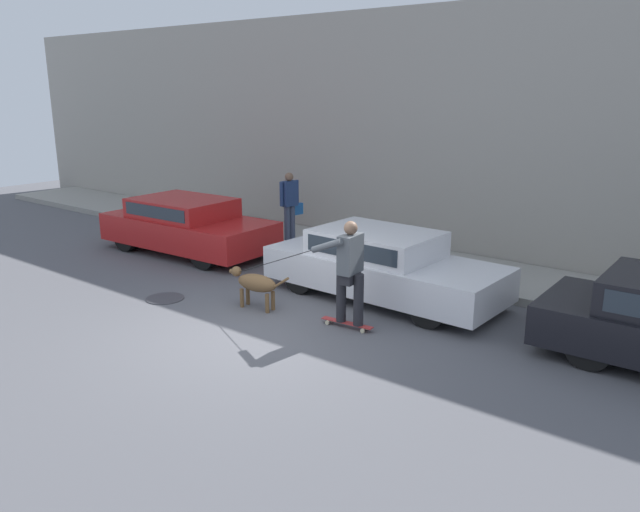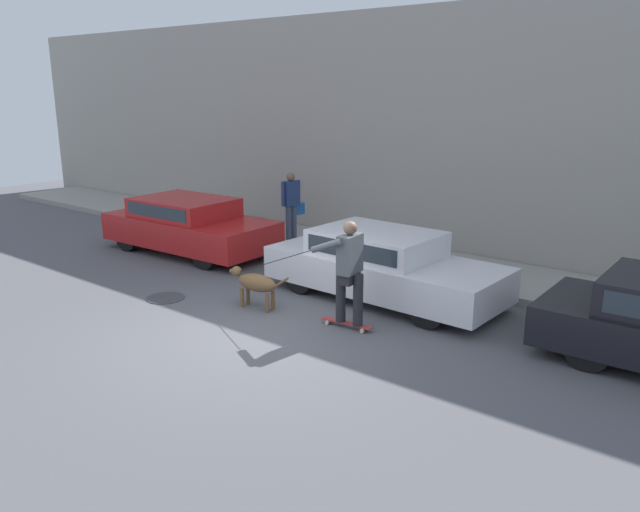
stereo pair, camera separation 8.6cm
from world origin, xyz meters
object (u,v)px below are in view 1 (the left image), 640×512
(parked_car_1, at_px, (382,266))
(skateboarder, at_px, (349,268))
(pedestrian_with_bag, at_px, (290,203))
(fire_hydrant, at_px, (146,216))
(parked_car_0, at_px, (187,226))
(dog, at_px, (256,283))

(parked_car_1, height_order, skateboarder, skateboarder)
(parked_car_1, relative_size, pedestrian_with_bag, 2.74)
(pedestrian_with_bag, bearing_deg, fire_hydrant, -156.45)
(parked_car_1, bearing_deg, pedestrian_with_bag, 154.81)
(parked_car_0, bearing_deg, dog, -27.13)
(parked_car_0, height_order, fire_hydrant, parked_car_0)
(skateboarder, height_order, pedestrian_with_bag, pedestrian_with_bag)
(pedestrian_with_bag, height_order, fire_hydrant, pedestrian_with_bag)
(parked_car_1, xyz_separation_m, skateboarder, (0.39, -1.58, 0.39))
(dog, distance_m, pedestrian_with_bag, 4.51)
(parked_car_1, relative_size, dog, 3.55)
(parked_car_0, relative_size, dog, 3.40)
(pedestrian_with_bag, relative_size, fire_hydrant, 2.12)
(parked_car_0, distance_m, skateboarder, 5.91)
(parked_car_1, distance_m, skateboarder, 1.67)
(fire_hydrant, bearing_deg, dog, -22.01)
(dog, relative_size, fire_hydrant, 1.63)
(dog, relative_size, skateboarder, 0.47)
(skateboarder, bearing_deg, pedestrian_with_bag, -44.68)
(skateboarder, relative_size, pedestrian_with_bag, 1.64)
(parked_car_0, xyz_separation_m, fire_hydrant, (-2.66, 0.83, -0.23))
(parked_car_1, bearing_deg, skateboarder, -74.35)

